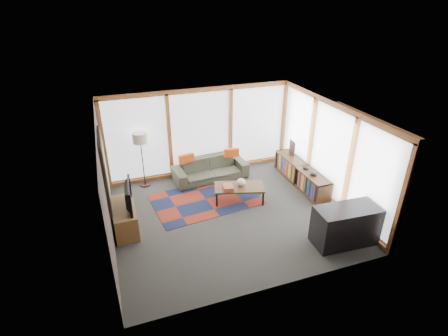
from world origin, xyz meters
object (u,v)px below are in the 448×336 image
object	(u,v)px
sofa	(210,169)
coffee_table	(239,193)
bar_counter	(346,225)
television	(125,196)
tv_console	(125,218)
bookshelf	(301,175)
floor_lamp	(142,160)

from	to	relation	value
sofa	coffee_table	xyz separation A→B (m)	(0.34, -1.41, -0.10)
sofa	bar_counter	size ratio (longest dim) A/B	1.56
coffee_table	television	distance (m)	2.93
bar_counter	coffee_table	bearing A→B (deg)	126.17
tv_console	bar_counter	distance (m)	4.91
bookshelf	tv_console	distance (m)	4.91
sofa	bookshelf	size ratio (longest dim) A/B	0.90
coffee_table	bookshelf	world-z (taller)	bookshelf
floor_lamp	coffee_table	bearing A→B (deg)	-36.31
sofa	floor_lamp	world-z (taller)	floor_lamp
bookshelf	tv_console	xyz separation A→B (m)	(-4.88, -0.51, 0.00)
floor_lamp	bar_counter	world-z (taller)	floor_lamp
sofa	bookshelf	world-z (taller)	sofa
tv_console	floor_lamp	bearing A→B (deg)	69.99
bookshelf	bar_counter	world-z (taller)	bar_counter
coffee_table	tv_console	distance (m)	2.93
floor_lamp	coffee_table	xyz separation A→B (m)	(2.22, -1.63, -0.59)
coffee_table	television	size ratio (longest dim) A/B	1.27
coffee_table	bookshelf	size ratio (longest dim) A/B	0.53
bookshelf	bar_counter	bearing A→B (deg)	-99.55
sofa	tv_console	world-z (taller)	sofa
bar_counter	bookshelf	bearing A→B (deg)	83.52
sofa	floor_lamp	xyz separation A→B (m)	(-1.88, 0.23, 0.48)
tv_console	television	world-z (taller)	television
sofa	bookshelf	bearing A→B (deg)	-31.44
television	bar_counter	world-z (taller)	television
floor_lamp	bar_counter	xyz separation A→B (m)	(3.75, -3.98, -0.36)
floor_lamp	television	bearing A→B (deg)	-107.87
bookshelf	bar_counter	xyz separation A→B (m)	(-0.43, -2.57, 0.14)
tv_console	sofa	bearing A→B (deg)	33.32
bookshelf	television	distance (m)	4.87
sofa	floor_lamp	size ratio (longest dim) A/B	1.35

